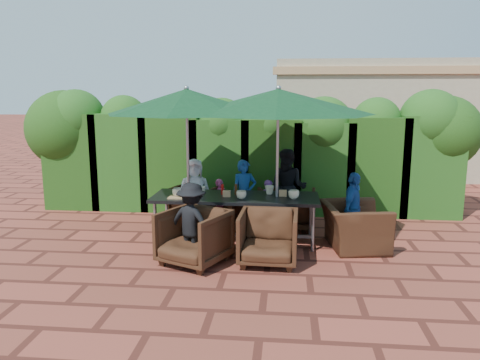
# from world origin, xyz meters

# --- Properties ---
(ground) EXTENTS (80.00, 80.00, 0.00)m
(ground) POSITION_xyz_m (0.00, 0.00, 0.00)
(ground) COLOR brown
(ground) RESTS_ON ground
(dining_table) EXTENTS (2.61, 0.90, 0.75)m
(dining_table) POSITION_xyz_m (-0.00, 0.20, 0.68)
(dining_table) COLOR black
(dining_table) RESTS_ON ground
(umbrella_left) EXTENTS (2.51, 2.51, 2.46)m
(umbrella_left) POSITION_xyz_m (-0.74, 0.17, 2.21)
(umbrella_left) COLOR gray
(umbrella_left) RESTS_ON ground
(umbrella_right) EXTENTS (2.91, 2.91, 2.46)m
(umbrella_right) POSITION_xyz_m (0.65, 0.22, 2.21)
(umbrella_right) COLOR gray
(umbrella_right) RESTS_ON ground
(chair_far_left) EXTENTS (0.94, 0.90, 0.77)m
(chair_far_left) POSITION_xyz_m (-0.84, 1.19, 0.39)
(chair_far_left) COLOR black
(chair_far_left) RESTS_ON ground
(chair_far_mid) EXTENTS (0.90, 0.87, 0.73)m
(chair_far_mid) POSITION_xyz_m (0.10, 1.04, 0.37)
(chair_far_mid) COLOR black
(chair_far_mid) RESTS_ON ground
(chair_far_right) EXTENTS (0.79, 0.75, 0.77)m
(chair_far_right) POSITION_xyz_m (0.92, 1.03, 0.38)
(chair_far_right) COLOR black
(chair_far_right) RESTS_ON ground
(chair_near_left) EXTENTS (1.07, 1.04, 0.84)m
(chair_near_left) POSITION_xyz_m (-0.47, -0.83, 0.42)
(chair_near_left) COLOR black
(chair_near_left) RESTS_ON ground
(chair_near_right) EXTENTS (0.83, 0.78, 0.82)m
(chair_near_right) POSITION_xyz_m (0.56, -0.71, 0.41)
(chair_near_right) COLOR black
(chair_near_right) RESTS_ON ground
(chair_end_right) EXTENTS (0.82, 1.13, 0.91)m
(chair_end_right) POSITION_xyz_m (1.84, 0.10, 0.45)
(chair_end_right) COLOR black
(chair_end_right) RESTS_ON ground
(adult_far_left) EXTENTS (0.66, 0.47, 1.21)m
(adult_far_left) POSITION_xyz_m (-0.83, 1.06, 0.60)
(adult_far_left) COLOR white
(adult_far_left) RESTS_ON ground
(adult_far_mid) EXTENTS (0.52, 0.46, 1.20)m
(adult_far_mid) POSITION_xyz_m (0.06, 1.06, 0.60)
(adult_far_mid) COLOR #1B4B95
(adult_far_mid) RESTS_ON ground
(adult_far_right) EXTENTS (0.74, 0.54, 1.38)m
(adult_far_right) POSITION_xyz_m (0.83, 1.20, 0.69)
(adult_far_right) COLOR black
(adult_far_right) RESTS_ON ground
(adult_near_left) EXTENTS (0.79, 0.58, 1.13)m
(adult_near_left) POSITION_xyz_m (-0.52, -0.71, 0.56)
(adult_near_left) COLOR black
(adult_near_left) RESTS_ON ground
(adult_end_right) EXTENTS (0.56, 0.75, 1.14)m
(adult_end_right) POSITION_xyz_m (1.83, 0.28, 0.57)
(adult_end_right) COLOR #1B4B95
(adult_end_right) RESTS_ON ground
(child_left) EXTENTS (0.30, 0.25, 0.82)m
(child_left) POSITION_xyz_m (-0.41, 1.22, 0.41)
(child_left) COLOR #E35095
(child_left) RESTS_ON ground
(child_right) EXTENTS (0.37, 0.34, 0.83)m
(child_right) POSITION_xyz_m (0.49, 1.17, 0.41)
(child_right) COLOR #8F4699
(child_right) RESTS_ON ground
(pedestrian_a) EXTENTS (1.73, 1.72, 1.93)m
(pedestrian_a) POSITION_xyz_m (1.55, 4.28, 0.96)
(pedestrian_a) COLOR #23822C
(pedestrian_a) RESTS_ON ground
(pedestrian_b) EXTENTS (1.02, 0.84, 1.84)m
(pedestrian_b) POSITION_xyz_m (2.38, 4.41, 0.92)
(pedestrian_b) COLOR #E35095
(pedestrian_b) RESTS_ON ground
(pedestrian_c) EXTENTS (1.00, 1.02, 1.53)m
(pedestrian_c) POSITION_xyz_m (3.55, 4.20, 0.76)
(pedestrian_c) COLOR #919299
(pedestrian_c) RESTS_ON ground
(cup_a) EXTENTS (0.17, 0.17, 0.14)m
(cup_a) POSITION_xyz_m (-0.89, 0.05, 0.82)
(cup_a) COLOR beige
(cup_a) RESTS_ON dining_table
(cup_b) EXTENTS (0.13, 0.13, 0.12)m
(cup_b) POSITION_xyz_m (-0.55, 0.27, 0.81)
(cup_b) COLOR beige
(cup_b) RESTS_ON dining_table
(cup_c) EXTENTS (0.16, 0.16, 0.13)m
(cup_c) POSITION_xyz_m (0.11, 0.01, 0.81)
(cup_c) COLOR beige
(cup_c) RESTS_ON dining_table
(cup_d) EXTENTS (0.15, 0.15, 0.14)m
(cup_d) POSITION_xyz_m (0.53, 0.38, 0.82)
(cup_d) COLOR beige
(cup_d) RESTS_ON dining_table
(cup_e) EXTENTS (0.17, 0.17, 0.13)m
(cup_e) POSITION_xyz_m (0.91, 0.09, 0.82)
(cup_e) COLOR beige
(cup_e) RESTS_ON dining_table
(ketchup_bottle) EXTENTS (0.04, 0.04, 0.17)m
(ketchup_bottle) POSITION_xyz_m (-0.22, 0.28, 0.83)
(ketchup_bottle) COLOR #B20C0A
(ketchup_bottle) RESTS_ON dining_table
(sauce_bottle) EXTENTS (0.04, 0.04, 0.17)m
(sauce_bottle) POSITION_xyz_m (-0.00, 0.29, 0.83)
(sauce_bottle) COLOR #4C230C
(sauce_bottle) RESTS_ON dining_table
(serving_tray) EXTENTS (0.35, 0.25, 0.02)m
(serving_tray) POSITION_xyz_m (-0.84, -0.01, 0.76)
(serving_tray) COLOR #A47E4F
(serving_tray) RESTS_ON dining_table
(number_block_left) EXTENTS (0.12, 0.06, 0.10)m
(number_block_left) POSITION_xyz_m (-0.13, 0.12, 0.80)
(number_block_left) COLOR tan
(number_block_left) RESTS_ON dining_table
(number_block_right) EXTENTS (0.12, 0.06, 0.10)m
(number_block_right) POSITION_xyz_m (0.74, 0.25, 0.80)
(number_block_right) COLOR tan
(number_block_right) RESTS_ON dining_table
(hedge_wall) EXTENTS (9.10, 1.60, 2.42)m
(hedge_wall) POSITION_xyz_m (-0.13, 2.32, 1.32)
(hedge_wall) COLOR #1B3E11
(hedge_wall) RESTS_ON ground
(building) EXTENTS (6.20, 3.08, 3.20)m
(building) POSITION_xyz_m (3.50, 6.99, 1.61)
(building) COLOR tan
(building) RESTS_ON ground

